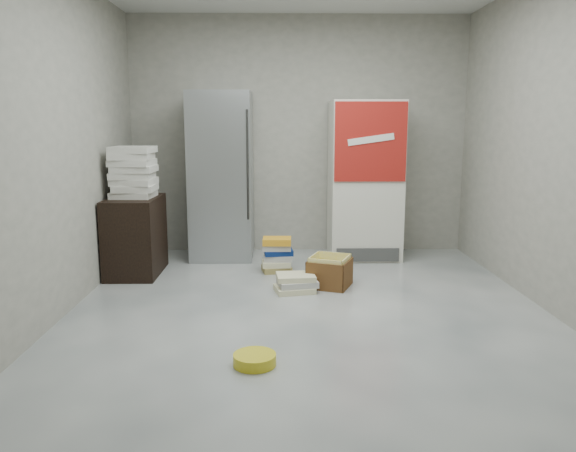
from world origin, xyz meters
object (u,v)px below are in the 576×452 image
(steel_fridge, at_px, (222,176))
(wood_shelf, at_px, (135,236))
(phonebook_stack_main, at_px, (277,255))
(cardboard_box, at_px, (330,274))
(coke_cooler, at_px, (365,180))

(steel_fridge, relative_size, wood_shelf, 2.37)
(phonebook_stack_main, height_order, cardboard_box, phonebook_stack_main)
(phonebook_stack_main, relative_size, cardboard_box, 0.76)
(steel_fridge, height_order, wood_shelf, steel_fridge)
(coke_cooler, height_order, wood_shelf, coke_cooler)
(coke_cooler, distance_m, cardboard_box, 1.54)
(phonebook_stack_main, bearing_deg, wood_shelf, 179.92)
(steel_fridge, height_order, coke_cooler, steel_fridge)
(wood_shelf, xyz_separation_m, cardboard_box, (1.97, -0.51, -0.28))
(steel_fridge, xyz_separation_m, cardboard_box, (1.14, -1.24, -0.83))
(steel_fridge, distance_m, phonebook_stack_main, 1.21)
(coke_cooler, relative_size, phonebook_stack_main, 4.92)
(wood_shelf, height_order, phonebook_stack_main, wood_shelf)
(steel_fridge, bearing_deg, phonebook_stack_main, -46.99)
(wood_shelf, bearing_deg, coke_cooler, 16.28)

